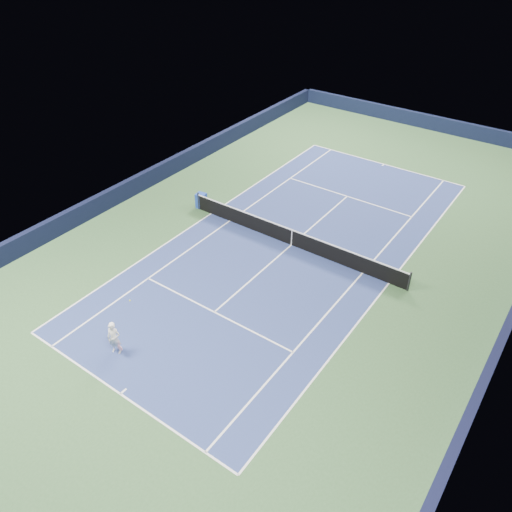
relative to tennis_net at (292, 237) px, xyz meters
The scene contains 19 objects.
ground 0.50m from the tennis_net, ahead, with size 40.00×40.00×0.00m, color #2E502C.
wall_far 19.83m from the tennis_net, 90.00° to the left, with size 22.00×0.35×1.10m, color #111633.
wall_right 10.83m from the tennis_net, ahead, with size 0.35×40.00×1.10m, color black.
wall_left 10.83m from the tennis_net, behind, with size 0.35×40.00×1.10m, color black.
court_surface 0.50m from the tennis_net, ahead, with size 10.97×23.77×0.01m, color navy.
baseline_far 11.90m from the tennis_net, 90.00° to the left, with size 10.97×0.08×0.00m, color white.
baseline_near 11.90m from the tennis_net, 90.00° to the right, with size 10.97×0.08×0.00m, color white.
sideline_doubles_right 5.51m from the tennis_net, ahead, with size 0.08×23.77×0.00m, color white.
sideline_doubles_left 5.51m from the tennis_net, behind, with size 0.08×23.77×0.00m, color white.
sideline_singles_right 4.14m from the tennis_net, ahead, with size 0.08×23.77×0.00m, color white.
sideline_singles_left 4.14m from the tennis_net, behind, with size 0.08×23.77×0.00m, color white.
service_line_far 6.42m from the tennis_net, 90.00° to the left, with size 8.23×0.08×0.00m, color white.
service_line_near 6.42m from the tennis_net, 90.00° to the right, with size 8.23×0.08×0.00m, color white.
center_service_line 0.50m from the tennis_net, ahead, with size 0.08×12.80×0.00m, color white.
center_mark_far 11.75m from the tennis_net, 90.00° to the left, with size 0.08×0.30×0.00m, color white.
center_mark_near 11.75m from the tennis_net, 90.00° to the right, with size 0.08×0.30×0.00m, color white.
tennis_net is the anchor object (origin of this frame).
sponsor_cube 6.40m from the tennis_net, behind, with size 0.62×0.58×0.90m.
tennis_player 10.64m from the tennis_net, 99.23° to the right, with size 0.78×1.31×2.11m.
Camera 1 is at (11.01, -18.65, 15.04)m, focal length 35.00 mm.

